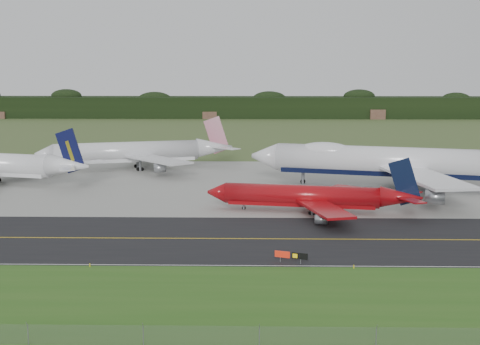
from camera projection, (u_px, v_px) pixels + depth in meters
name	position (u px, v px, depth m)	size (l,w,h in m)	color
ground	(291.00, 233.00, 116.20)	(600.00, 600.00, 0.00)	#425025
grass_verge	(307.00, 303.00, 81.63)	(400.00, 30.00, 0.01)	#2B581A
taxiway	(293.00, 239.00, 112.25)	(400.00, 32.00, 0.02)	black
apron	(280.00, 183.00, 166.58)	(400.00, 78.00, 0.01)	gray
taxiway_centreline	(293.00, 239.00, 112.25)	(400.00, 0.40, 0.00)	gold
taxiway_edge_line	(299.00, 266.00, 96.94)	(400.00, 0.25, 0.00)	silver
perimeter_fence	(318.00, 337.00, 68.62)	(320.00, 0.10, 320.00)	slate
horizon_treeline	(265.00, 108.00, 385.76)	(700.00, 25.00, 12.00)	black
jet_ba_747	(399.00, 162.00, 158.27)	(73.35, 59.51, 18.72)	white
jet_red_737	(313.00, 197.00, 132.35)	(42.63, 34.34, 11.54)	maroon
jet_star_tail	(138.00, 152.00, 188.62)	(54.76, 44.74, 14.69)	silver
taxiway_sign	(291.00, 255.00, 98.24)	(4.77, 1.85, 1.67)	slate
edge_marker_left	(90.00, 265.00, 96.52)	(0.16, 0.16, 0.50)	yellow
edge_marker_center	(354.00, 267.00, 95.76)	(0.16, 0.16, 0.50)	yellow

